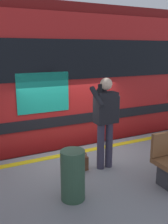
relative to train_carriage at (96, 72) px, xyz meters
The scene contains 8 objects.
ground_plane 3.60m from the train_carriage, 52.08° to the left, with size 25.10×25.10×0.00m, color #4C4742.
safety_line 3.10m from the train_carriage, 56.00° to the left, with size 16.40×0.16×0.01m, color yellow.
track_rail_near 3.05m from the train_carriage, 25.28° to the left, with size 21.76×0.08×0.16m, color slate.
track_rail_far 3.05m from the train_carriage, 25.61° to the right, with size 21.76×0.08×0.16m, color slate.
train_carriage is the anchor object (origin of this frame).
passenger 3.47m from the train_carriage, 64.41° to the left, with size 0.57×0.55×1.72m.
handbag 3.87m from the train_carriage, 56.26° to the left, with size 0.39×0.35×0.33m.
trash_bin 4.66m from the train_carriage, 57.19° to the left, with size 0.36×0.36×0.78m, color #2D4C38.
Camera 1 is at (2.28, 4.98, 3.32)m, focal length 40.32 mm.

